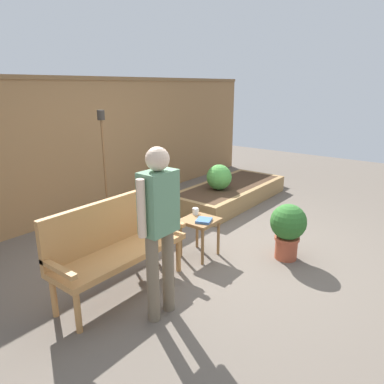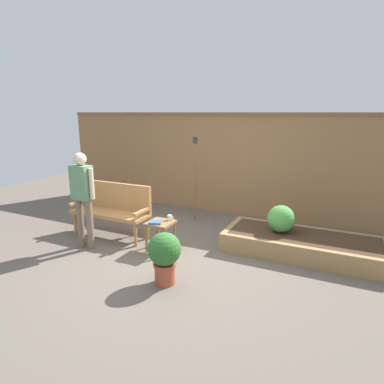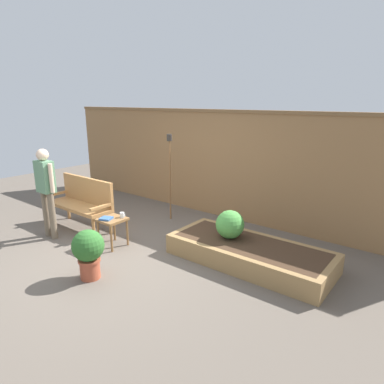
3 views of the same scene
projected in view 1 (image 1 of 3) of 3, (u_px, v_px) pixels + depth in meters
ground_plane at (228, 250)px, 4.55m from camera, size 14.00×14.00×0.00m
fence_back at (95, 145)px, 5.76m from camera, size 8.40×0.14×2.16m
garden_bench at (115, 240)px, 3.55m from camera, size 1.44×0.48×0.94m
side_table at (200, 225)px, 4.30m from camera, size 0.40×0.40×0.48m
cup_on_table at (196, 211)px, 4.41m from camera, size 0.11×0.07×0.08m
book_on_table at (204, 220)px, 4.19m from camera, size 0.23×0.22×0.03m
potted_boxwood at (288, 227)px, 4.22m from camera, size 0.43×0.43×0.69m
raised_planter_bed at (230, 193)px, 6.42m from camera, size 2.40×1.00×0.30m
shrub_near_bench at (219, 177)px, 6.06m from camera, size 0.43×0.43×0.43m
tiki_torch at (103, 150)px, 4.90m from camera, size 0.10×0.10×1.71m
person_by_bench at (159, 220)px, 3.01m from camera, size 0.47×0.20×1.56m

